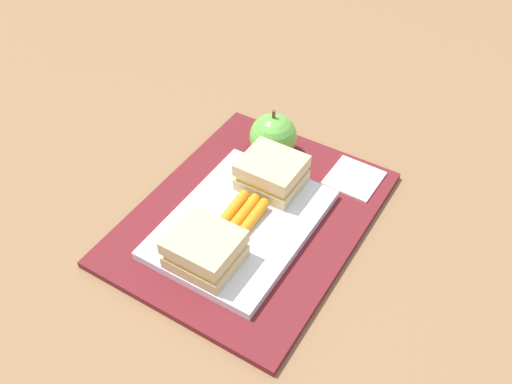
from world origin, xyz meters
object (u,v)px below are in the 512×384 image
sandwich_half_right (272,173)px  carrot_sticks_bundle (240,217)px  sandwich_half_left (205,249)px  food_tray (241,224)px  apple (273,137)px  paper_napkin (354,178)px

sandwich_half_right → carrot_sticks_bundle: bearing=180.0°
sandwich_half_left → food_tray: bearing=0.0°
apple → food_tray: bearing=-165.6°
sandwich_half_left → sandwich_half_right: same height
carrot_sticks_bundle → sandwich_half_left: bearing=-180.0°
food_tray → paper_napkin: size_ratio=3.29×
carrot_sticks_bundle → paper_napkin: carrot_sticks_bundle is taller
sandwich_half_right → apple: bearing=29.0°
paper_napkin → food_tray: bearing=151.3°
apple → sandwich_half_left: bearing=-170.6°
food_tray → apple: 0.15m
sandwich_half_left → paper_napkin: bearing=-20.2°
carrot_sticks_bundle → paper_napkin: 0.18m
food_tray → sandwich_half_right: 0.08m
carrot_sticks_bundle → paper_napkin: bearing=-28.6°
food_tray → apple: apple is taller
sandwich_half_left → apple: bearing=9.4°
sandwich_half_right → sandwich_half_left: bearing=180.0°
sandwich_half_right → paper_napkin: 0.12m
food_tray → paper_napkin: (0.16, -0.09, -0.00)m
sandwich_half_left → apple: (0.22, 0.04, 0.00)m
paper_napkin → apple: bearing=96.8°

